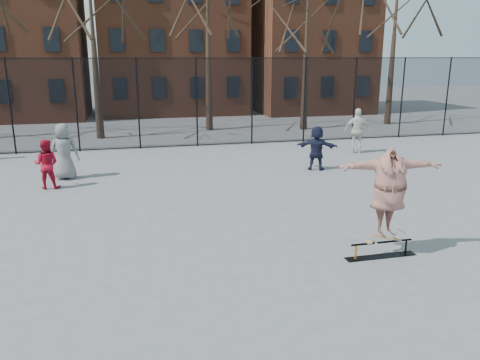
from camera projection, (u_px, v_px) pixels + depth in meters
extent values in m
plane|color=slate|center=(234.00, 269.00, 9.19)|extent=(100.00, 100.00, 0.00)
cube|color=black|center=(381.00, 256.00, 9.73)|extent=(1.55, 0.24, 0.01)
cylinder|color=#C76D0B|center=(356.00, 252.00, 9.57)|extent=(0.04, 0.04, 0.32)
cylinder|color=black|center=(406.00, 247.00, 9.82)|extent=(0.04, 0.04, 0.32)
cylinder|color=black|center=(382.00, 242.00, 9.65)|extent=(1.37, 0.04, 0.04)
imported|color=#6D3586|center=(389.00, 195.00, 9.41)|extent=(2.27, 0.82, 1.81)
imported|color=slate|center=(64.00, 151.00, 15.67)|extent=(0.98, 0.68, 1.90)
imported|color=#AC0F25|center=(46.00, 164.00, 14.59)|extent=(0.85, 0.71, 1.56)
imported|color=silver|center=(358.00, 131.00, 19.94)|extent=(1.21, 0.85, 1.91)
imported|color=#1B1E36|center=(317.00, 148.00, 16.98)|extent=(1.56, 1.13, 1.63)
cylinder|color=black|center=(10.00, 107.00, 19.42)|extent=(0.07, 0.07, 4.00)
cylinder|color=black|center=(76.00, 105.00, 20.00)|extent=(0.07, 0.07, 4.00)
cylinder|color=black|center=(138.00, 104.00, 20.58)|extent=(0.07, 0.07, 4.00)
cylinder|color=black|center=(197.00, 103.00, 21.16)|extent=(0.07, 0.07, 4.00)
cylinder|color=black|center=(252.00, 101.00, 21.75)|extent=(0.07, 0.07, 4.00)
cylinder|color=black|center=(305.00, 100.00, 22.33)|extent=(0.07, 0.07, 4.00)
cylinder|color=black|center=(355.00, 99.00, 22.91)|extent=(0.07, 0.07, 4.00)
cylinder|color=black|center=(402.00, 98.00, 23.49)|extent=(0.07, 0.07, 4.00)
cylinder|color=black|center=(447.00, 97.00, 24.07)|extent=(0.07, 0.07, 4.00)
cube|color=black|center=(170.00, 103.00, 20.90)|extent=(34.00, 0.01, 4.00)
cylinder|color=black|center=(168.00, 58.00, 20.39)|extent=(34.00, 0.04, 0.04)
cone|color=black|center=(103.00, 92.00, 23.43)|extent=(0.40, 0.40, 4.62)
cone|color=black|center=(207.00, 88.00, 25.89)|extent=(0.40, 0.40, 4.62)
cone|color=black|center=(309.00, 88.00, 25.90)|extent=(0.40, 0.40, 4.62)
cone|color=black|center=(386.00, 86.00, 28.35)|extent=(0.40, 0.40, 4.62)
cube|color=brown|center=(9.00, 25.00, 30.08)|extent=(9.00, 7.00, 12.00)
cube|color=brown|center=(172.00, 19.00, 32.30)|extent=(10.00, 7.00, 13.00)
cube|color=brown|center=(308.00, 36.00, 34.79)|extent=(8.00, 7.00, 11.00)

